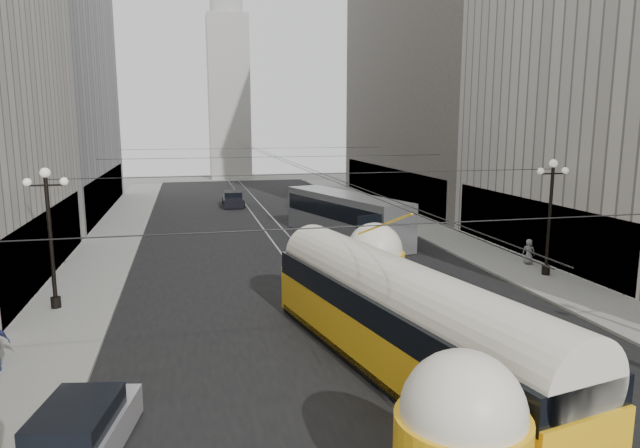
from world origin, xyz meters
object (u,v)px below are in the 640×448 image
city_bus (346,215)px  pedestrian_sidewalk_right (529,252)px  sedan_silver (78,436)px  streetcar (401,319)px

city_bus → pedestrian_sidewalk_right: 13.31m
city_bus → sedan_silver: 29.02m
streetcar → pedestrian_sidewalk_right: 17.50m
sedan_silver → pedestrian_sidewalk_right: size_ratio=3.35×
city_bus → pedestrian_sidewalk_right: size_ratio=8.98×
sedan_silver → streetcar: bearing=17.4°
streetcar → city_bus: size_ratio=1.30×
streetcar → city_bus: (4.28, 22.26, -0.10)m
city_bus → sedan_silver: city_bus is taller
streetcar → city_bus: streetcar is taller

